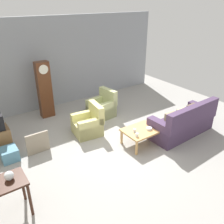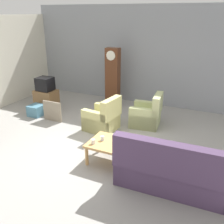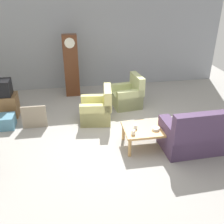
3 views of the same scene
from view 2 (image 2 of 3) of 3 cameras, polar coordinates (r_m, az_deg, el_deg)
ground_plane at (r=5.99m, az=-3.51°, el=-8.12°), size 10.40×10.40×0.00m
garage_door_wall at (r=8.63m, az=8.06°, el=12.31°), size 8.40×0.16×3.20m
couch_floral at (r=4.71m, az=14.17°, el=-12.83°), size 2.13×0.95×1.04m
armchair_olive_near at (r=6.76m, az=-2.10°, el=-1.56°), size 0.87×0.85×0.92m
armchair_olive_far at (r=7.07m, az=7.87°, el=-0.70°), size 0.88×0.85×0.92m
coffee_table_wood at (r=5.29m, az=0.03°, el=-7.53°), size 0.96×0.76×0.45m
grandfather_clock at (r=8.38m, az=0.17°, el=7.78°), size 0.44×0.30×1.91m
tv_stand_cabinet at (r=8.59m, az=-14.50°, el=2.84°), size 0.68×0.52×0.60m
tv_crt at (r=8.45m, az=-14.82°, el=6.13°), size 0.48×0.44×0.42m
framed_picture_leaning at (r=7.51m, az=-13.26°, el=0.17°), size 0.60×0.05×0.59m
storage_box_blue at (r=8.08m, az=-16.62°, el=0.37°), size 0.40×0.44×0.33m
cup_white_porcelain at (r=5.21m, az=-4.25°, el=-6.64°), size 0.08×0.08×0.10m
cup_blue_rimmed at (r=5.33m, az=-2.18°, el=-5.91°), size 0.08×0.08×0.09m
bowl_white_stacked at (r=5.09m, az=1.44°, el=-7.59°), size 0.16×0.16×0.06m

